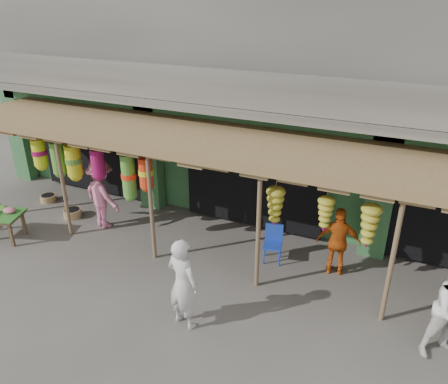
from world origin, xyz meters
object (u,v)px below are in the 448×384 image
at_px(person_front, 183,284).
at_px(person_shopper, 102,194).
at_px(blue_chair, 273,241).
at_px(person_vendor, 338,242).

bearing_deg(person_front, person_shopper, -19.50).
bearing_deg(person_shopper, blue_chair, -159.94).
height_order(blue_chair, person_front, person_front).
distance_m(person_vendor, person_shopper, 5.91).
distance_m(blue_chair, person_front, 2.85).
distance_m(person_front, person_vendor, 3.53).
height_order(blue_chair, person_shopper, person_shopper).
bearing_deg(person_front, person_vendor, -115.29).
height_order(person_front, person_shopper, person_shopper).
height_order(person_vendor, person_shopper, person_shopper).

